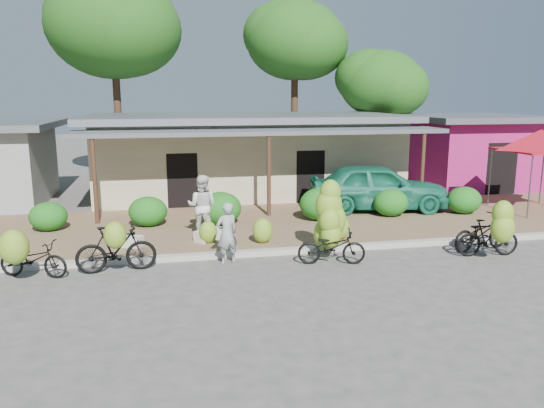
{
  "coord_description": "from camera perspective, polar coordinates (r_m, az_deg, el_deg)",
  "views": [
    {
      "loc": [
        -3.51,
        -11.17,
        4.13
      ],
      "look_at": [
        -0.58,
        2.81,
        1.2
      ],
      "focal_mm": 35.0,
      "sensor_mm": 36.0,
      "label": 1
    }
  ],
  "objects": [
    {
      "name": "ground",
      "position": [
        12.42,
        5.35,
        -7.88
      ],
      "size": [
        100.0,
        100.0,
        0.0
      ],
      "primitive_type": "plane",
      "color": "#4A4744",
      "rests_on": "ground"
    },
    {
      "name": "sidewalk",
      "position": [
        17.04,
        0.4,
        -2.23
      ],
      "size": [
        60.0,
        6.0,
        0.12
      ],
      "primitive_type": "cube",
      "color": "brown",
      "rests_on": "ground"
    },
    {
      "name": "curb",
      "position": [
        14.22,
        2.98,
        -4.99
      ],
      "size": [
        60.0,
        0.25,
        0.15
      ],
      "primitive_type": "cube",
      "color": "#A8A399",
      "rests_on": "ground"
    },
    {
      "name": "shop_main",
      "position": [
        22.51,
        -2.81,
        5.43
      ],
      "size": [
        13.0,
        8.5,
        3.35
      ],
      "color": "beige",
      "rests_on": "ground"
    },
    {
      "name": "shop_pink",
      "position": [
        26.33,
        20.47,
        5.5
      ],
      "size": [
        6.0,
        6.0,
        3.25
      ],
      "color": "#B61C66",
      "rests_on": "ground"
    },
    {
      "name": "tree_far_center",
      "position": [
        27.58,
        -17.15,
        18.08
      ],
      "size": [
        6.26,
        6.22,
        9.87
      ],
      "color": "#482B1D",
      "rests_on": "ground"
    },
    {
      "name": "tree_center_right",
      "position": [
        28.76,
        2.04,
        17.35
      ],
      "size": [
        5.19,
        5.07,
        8.96
      ],
      "color": "#482B1D",
      "rests_on": "ground"
    },
    {
      "name": "tree_near_right",
      "position": [
        27.97,
        11.21,
        12.78
      ],
      "size": [
        4.36,
        4.17,
        6.44
      ],
      "color": "#482B1D",
      "rests_on": "ground"
    },
    {
      "name": "hedge_0",
      "position": [
        17.33,
        -22.93,
        -1.24
      ],
      "size": [
        1.12,
        1.01,
        0.87
      ],
      "primitive_type": "ellipsoid",
      "color": "#155D16",
      "rests_on": "sidewalk"
    },
    {
      "name": "hedge_1",
      "position": [
        16.97,
        -13.2,
        -0.78
      ],
      "size": [
        1.19,
        1.07,
        0.93
      ],
      "primitive_type": "ellipsoid",
      "color": "#155D16",
      "rests_on": "sidewalk"
    },
    {
      "name": "hedge_2",
      "position": [
        16.79,
        -5.58,
        -0.46
      ],
      "size": [
        1.33,
        1.2,
        1.04
      ],
      "primitive_type": "ellipsoid",
      "color": "#155D16",
      "rests_on": "sidewalk"
    },
    {
      "name": "hedge_3",
      "position": [
        17.39,
        5.19,
        -0.0
      ],
      "size": [
        1.35,
        1.22,
        1.06
      ],
      "primitive_type": "ellipsoid",
      "color": "#155D16",
      "rests_on": "sidewalk"
    },
    {
      "name": "hedge_4",
      "position": [
        18.34,
        12.67,
        0.14
      ],
      "size": [
        1.18,
        1.06,
        0.92
      ],
      "primitive_type": "ellipsoid",
      "color": "#155D16",
      "rests_on": "sidewalk"
    },
    {
      "name": "hedge_5",
      "position": [
        19.46,
        19.95,
        0.4
      ],
      "size": [
        1.2,
        1.08,
        0.93
      ],
      "primitive_type": "ellipsoid",
      "color": "#155D16",
      "rests_on": "sidewalk"
    },
    {
      "name": "red_canopy",
      "position": [
        20.81,
        26.91,
        6.16
      ],
      "size": [
        3.5,
        3.5,
        2.86
      ],
      "color": "#59595E",
      "rests_on": "sidewalk"
    },
    {
      "name": "bike_far_left",
      "position": [
        13.29,
        -24.7,
        -5.14
      ],
      "size": [
        1.74,
        1.43,
        1.3
      ],
      "rotation": [
        0.0,
        0.0,
        1.23
      ],
      "color": "black",
      "rests_on": "ground"
    },
    {
      "name": "bike_left",
      "position": [
        13.04,
        -16.43,
        -4.52
      ],
      "size": [
        1.91,
        1.2,
        1.38
      ],
      "rotation": [
        0.0,
        0.0,
        1.65
      ],
      "color": "black",
      "rests_on": "ground"
    },
    {
      "name": "bike_center",
      "position": [
        13.47,
        6.29,
        -2.63
      ],
      "size": [
        1.76,
        1.31,
        2.05
      ],
      "rotation": [
        0.0,
        0.0,
        1.36
      ],
      "color": "black",
      "rests_on": "ground"
    },
    {
      "name": "bike_right",
      "position": [
        14.7,
        22.66,
        -2.86
      ],
      "size": [
        1.7,
        1.22,
        1.61
      ],
      "rotation": [
        0.0,
        0.0,
        1.46
      ],
      "color": "black",
      "rests_on": "ground"
    },
    {
      "name": "bike_far_right",
      "position": [
        15.4,
        21.58,
        -2.89
      ],
      "size": [
        1.98,
        1.08,
        0.99
      ],
      "rotation": [
        0.0,
        0.0,
        1.81
      ],
      "color": "black",
      "rests_on": "ground"
    },
    {
      "name": "loose_banana_a",
      "position": [
        14.75,
        -6.89,
        -3.02
      ],
      "size": [
        0.5,
        0.42,
        0.62
      ],
      "primitive_type": "ellipsoid",
      "color": "#6FA429",
      "rests_on": "sidewalk"
    },
    {
      "name": "loose_banana_b",
      "position": [
        14.66,
        -1.03,
        -2.87
      ],
      "size": [
        0.56,
        0.48,
        0.7
      ],
      "primitive_type": "ellipsoid",
      "color": "#6FA429",
      "rests_on": "sidewalk"
    },
    {
      "name": "loose_banana_c",
      "position": [
        15.13,
        7.29,
        -2.49
      ],
      "size": [
        0.57,
        0.48,
        0.71
      ],
      "primitive_type": "ellipsoid",
      "color": "#6FA429",
      "rests_on": "sidewalk"
    },
    {
      "name": "sack_near",
      "position": [
        15.09,
        -6.74,
        -3.31
      ],
      "size": [
        0.92,
        0.84,
        0.3
      ],
      "primitive_type": "cube",
      "rotation": [
        0.0,
        0.0,
        0.66
      ],
      "color": "beige",
      "rests_on": "sidewalk"
    },
    {
      "name": "sack_far",
      "position": [
        14.9,
        -15.19,
        -3.87
      ],
      "size": [
        0.84,
        0.65,
        0.28
      ],
      "primitive_type": "cube",
      "rotation": [
        0.0,
        0.0,
        -0.42
      ],
      "color": "beige",
      "rests_on": "sidewalk"
    },
    {
      "name": "vendor",
      "position": [
        13.19,
        -4.87,
        -3.16
      ],
      "size": [
        0.66,
        0.54,
        1.56
      ],
      "primitive_type": "imported",
      "rotation": [
        0.0,
        0.0,
        3.49
      ],
      "color": "gray",
      "rests_on": "ground"
    },
    {
      "name": "bystander",
      "position": [
        15.32,
        -7.53,
        -0.21
      ],
      "size": [
        1.06,
        0.95,
        1.81
      ],
      "primitive_type": "imported",
      "rotation": [
        0.0,
        0.0,
        2.79
      ],
      "color": "silver",
      "rests_on": "sidewalk"
    },
    {
      "name": "teal_van",
      "position": [
        19.18,
        11.29,
        1.83
      ],
      "size": [
        5.16,
        2.77,
        1.67
      ],
      "primitive_type": "imported",
      "rotation": [
        0.0,
        0.0,
        1.4
      ],
      "color": "#186D52",
      "rests_on": "sidewalk"
    }
  ]
}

